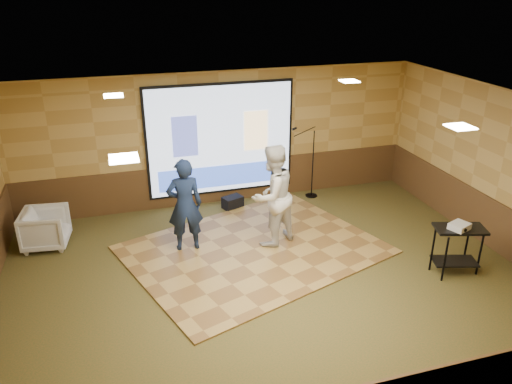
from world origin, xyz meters
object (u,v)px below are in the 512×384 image
object	(u,v)px
dance_floor	(254,249)
av_table	(458,242)
player_left	(185,205)
duffel_bag	(233,202)
projector_screen	(221,141)
projector	(459,226)
mic_stand	(310,177)
banquet_chair	(46,228)
player_right	(272,196)

from	to	relation	value
dance_floor	av_table	size ratio (longest dim) A/B	5.08
player_left	duffel_bag	size ratio (longest dim) A/B	4.15
projector_screen	dance_floor	bearing A→B (deg)	-88.49
duffel_bag	projector	bearing A→B (deg)	-51.01
projector_screen	dance_floor	distance (m)	2.79
projector_screen	av_table	world-z (taller)	projector_screen
duffel_bag	mic_stand	bearing A→B (deg)	3.25
av_table	banquet_chair	size ratio (longest dim) A/B	1.07
mic_stand	duffel_bag	size ratio (longest dim) A/B	4.01
banquet_chair	duffel_bag	xyz separation A→B (m)	(3.86, 0.64, -0.24)
av_table	banquet_chair	xyz separation A→B (m)	(-6.95, 3.07, -0.23)
projector	mic_stand	xyz separation A→B (m)	(-1.12, 3.85, -0.45)
dance_floor	player_right	bearing A→B (deg)	21.38
player_left	projector	bearing A→B (deg)	155.70
player_right	banquet_chair	bearing A→B (deg)	-42.28
projector_screen	dance_floor	size ratio (longest dim) A/B	0.74
player_left	projector	xyz separation A→B (m)	(4.32, -2.19, 0.00)
projector_screen	projector	bearing A→B (deg)	-52.73
projector_screen	duffel_bag	xyz separation A→B (m)	(0.14, -0.42, -1.34)
mic_stand	projector_screen	bearing A→B (deg)	-174.81
player_left	player_right	world-z (taller)	player_right
mic_stand	banquet_chair	world-z (taller)	mic_stand
dance_floor	player_right	size ratio (longest dim) A/B	2.26
dance_floor	av_table	xyz separation A→B (m)	(3.16, -1.74, 0.59)
projector_screen	dance_floor	xyz separation A→B (m)	(0.06, -2.38, -1.46)
projector	banquet_chair	size ratio (longest dim) A/B	0.38
player_right	duffel_bag	bearing A→B (deg)	-106.41
projector_screen	av_table	bearing A→B (deg)	-52.00
dance_floor	projector	bearing A→B (deg)	-29.81
player_right	banquet_chair	distance (m)	4.40
duffel_bag	player_right	bearing A→B (deg)	-79.66
projector_screen	mic_stand	xyz separation A→B (m)	(2.04, -0.31, -0.98)
player_right	projector	xyz separation A→B (m)	(2.70, -1.94, -0.09)
av_table	projector	size ratio (longest dim) A/B	2.77
projector_screen	dance_floor	world-z (taller)	projector_screen
player_left	duffel_bag	world-z (taller)	player_left
projector_screen	banquet_chair	world-z (taller)	projector_screen
projector	duffel_bag	bearing A→B (deg)	107.54
av_table	duffel_bag	world-z (taller)	av_table
banquet_chair	projector	bearing A→B (deg)	-107.12
banquet_chair	duffel_bag	distance (m)	3.93
player_left	duffel_bag	distance (m)	2.17
dance_floor	banquet_chair	size ratio (longest dim) A/B	5.42
projector_screen	banquet_chair	bearing A→B (deg)	-164.14
dance_floor	mic_stand	world-z (taller)	mic_stand
projector_screen	player_right	size ratio (longest dim) A/B	1.67
player_right	banquet_chair	world-z (taller)	player_right
player_left	projector	world-z (taller)	player_left
player_left	banquet_chair	size ratio (longest dim) A/B	2.18
player_left	av_table	distance (m)	4.89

